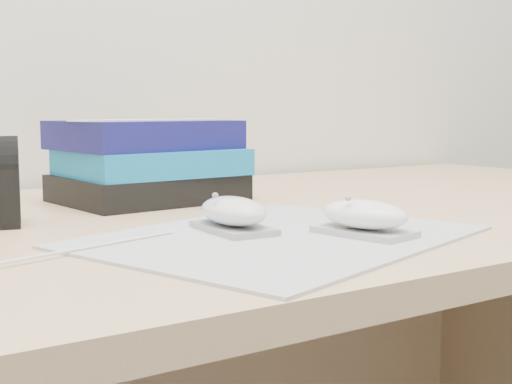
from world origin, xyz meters
TOP-DOWN VIEW (x-y plane):
  - desk at (0.00, 1.64)m, footprint 1.60×0.80m
  - mousepad at (-0.12, 1.38)m, footprint 0.46×0.40m
  - mouse_rear at (-0.15, 1.43)m, footprint 0.06×0.11m
  - mouse_front at (-0.05, 1.34)m, footprint 0.08×0.11m
  - usb_cable at (-0.32, 1.42)m, footprint 0.22×0.07m
  - book_stack at (-0.11, 1.73)m, footprint 0.26×0.21m

SIDE VIEW (x-z plane):
  - desk at x=0.00m, z-range 0.13..0.86m
  - mousepad at x=-0.12m, z-range 0.73..0.73m
  - usb_cable at x=-0.32m, z-range 0.73..0.74m
  - mouse_front at x=-0.05m, z-range 0.73..0.77m
  - mouse_rear at x=-0.15m, z-range 0.73..0.77m
  - book_stack at x=-0.11m, z-range 0.73..0.85m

